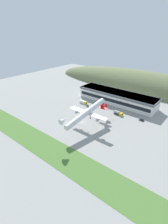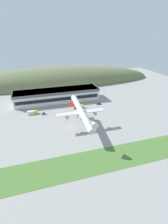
# 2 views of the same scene
# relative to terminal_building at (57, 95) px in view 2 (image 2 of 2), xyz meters

# --- Properties ---
(ground_plane) EXTENTS (349.64, 349.64, 0.00)m
(ground_plane) POSITION_rel_terminal_building_xyz_m (0.20, -52.89, -6.44)
(ground_plane) COLOR gray
(grass_strip_foreground) EXTENTS (314.68, 18.90, 0.08)m
(grass_strip_foreground) POSITION_rel_terminal_building_xyz_m (0.20, -92.36, -6.40)
(grass_strip_foreground) COLOR #4C7533
(grass_strip_foreground) RESTS_ON ground_plane
(hill_backdrop) EXTENTS (273.08, 60.22, 41.69)m
(hill_backdrop) POSITION_rel_terminal_building_xyz_m (5.01, 61.82, -6.44)
(hill_backdrop) COLOR #667047
(hill_backdrop) RESTS_ON ground_plane
(terminal_building) EXTENTS (80.36, 20.24, 11.37)m
(terminal_building) POSITION_rel_terminal_building_xyz_m (0.00, 0.00, 0.00)
(terminal_building) COLOR white
(terminal_building) RESTS_ON ground_plane
(cargo_airplane) EXTENTS (32.95, 52.31, 11.77)m
(cargo_airplane) POSITION_rel_terminal_building_xyz_m (7.32, -57.19, 6.22)
(cargo_airplane) COLOR silver
(service_car_0) EXTENTS (4.22, 2.01, 1.44)m
(service_car_0) POSITION_rel_terminal_building_xyz_m (35.33, -20.30, -5.85)
(service_car_0) COLOR #333338
(service_car_0) RESTS_ON ground_plane
(service_car_1) EXTENTS (3.81, 1.72, 1.53)m
(service_car_1) POSITION_rel_terminal_building_xyz_m (-15.67, -26.86, -5.81)
(service_car_1) COLOR #999EA3
(service_car_1) RESTS_ON ground_plane
(fuel_truck) EXTENTS (8.58, 3.08, 3.37)m
(fuel_truck) POSITION_rel_terminal_building_xyz_m (14.99, -22.90, -4.86)
(fuel_truck) COLOR gold
(fuel_truck) RESTS_ON ground_plane
(box_truck) EXTENTS (7.94, 2.60, 2.85)m
(box_truck) POSITION_rel_terminal_building_xyz_m (-24.35, -23.21, -5.03)
(box_truck) COLOR gold
(box_truck) RESTS_ON ground_plane
(traffic_cone_0) EXTENTS (0.52, 0.52, 0.58)m
(traffic_cone_0) POSITION_rel_terminal_building_xyz_m (16.34, -34.10, -6.16)
(traffic_cone_0) COLOR orange
(traffic_cone_0) RESTS_ON ground_plane
(traffic_cone_1) EXTENTS (0.52, 0.52, 0.58)m
(traffic_cone_1) POSITION_rel_terminal_building_xyz_m (7.95, -40.00, -6.16)
(traffic_cone_1) COLOR orange
(traffic_cone_1) RESTS_ON ground_plane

